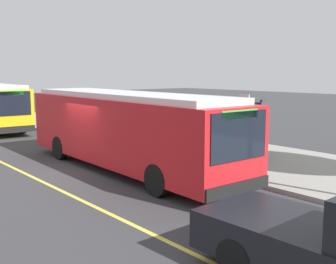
{
  "coord_description": "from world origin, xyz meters",
  "views": [
    {
      "loc": [
        14.08,
        -7.84,
        3.69
      ],
      "look_at": [
        2.74,
        1.72,
        1.57
      ],
      "focal_mm": 44.65,
      "sensor_mm": 36.0,
      "label": 1
    }
  ],
  "objects_px": {
    "waiting_bench": "(233,142)",
    "pedestrian_commuter": "(195,136)",
    "route_sign_post": "(244,121)",
    "transit_bus_main": "(126,128)"
  },
  "relations": [
    {
      "from": "waiting_bench",
      "to": "route_sign_post",
      "type": "xyz_separation_m",
      "value": [
        2.54,
        -2.39,
        1.32
      ]
    },
    {
      "from": "waiting_bench",
      "to": "route_sign_post",
      "type": "bearing_deg",
      "value": -43.3
    },
    {
      "from": "waiting_bench",
      "to": "pedestrian_commuter",
      "type": "xyz_separation_m",
      "value": [
        -0.04,
        -2.3,
        0.48
      ]
    },
    {
      "from": "pedestrian_commuter",
      "to": "transit_bus_main",
      "type": "bearing_deg",
      "value": -105.54
    },
    {
      "from": "transit_bus_main",
      "to": "route_sign_post",
      "type": "distance_m",
      "value": 4.38
    },
    {
      "from": "waiting_bench",
      "to": "pedestrian_commuter",
      "type": "distance_m",
      "value": 2.35
    },
    {
      "from": "waiting_bench",
      "to": "route_sign_post",
      "type": "relative_size",
      "value": 0.57
    },
    {
      "from": "route_sign_post",
      "to": "pedestrian_commuter",
      "type": "distance_m",
      "value": 2.71
    },
    {
      "from": "route_sign_post",
      "to": "waiting_bench",
      "type": "bearing_deg",
      "value": 136.7
    },
    {
      "from": "waiting_bench",
      "to": "pedestrian_commuter",
      "type": "relative_size",
      "value": 0.95
    }
  ]
}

